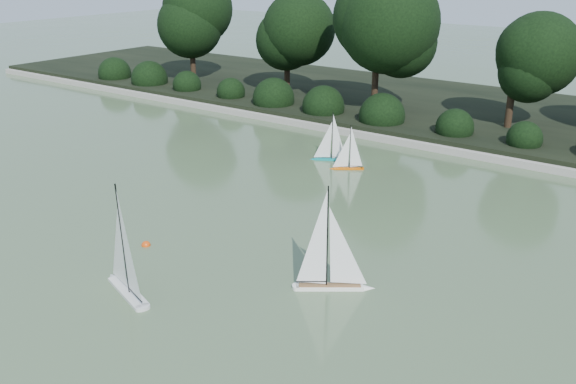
{
  "coord_description": "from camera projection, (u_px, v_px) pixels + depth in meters",
  "views": [
    {
      "loc": [
        6.39,
        -6.41,
        4.89
      ],
      "look_at": [
        -0.25,
        2.64,
        0.7
      ],
      "focal_mm": 40.0,
      "sensor_mm": 36.0,
      "label": 1
    }
  ],
  "objects": [
    {
      "name": "tree_line",
      "position": [
        527.0,
        43.0,
        17.13
      ],
      "size": [
        26.31,
        3.93,
        4.39
      ],
      "color": "black",
      "rests_on": "ground"
    },
    {
      "name": "sailboat_white_a",
      "position": [
        124.0,
        273.0,
        9.79
      ],
      "size": [
        1.39,
        0.65,
        1.93
      ],
      "color": "silver",
      "rests_on": "ground"
    },
    {
      "name": "sailboat_white_b",
      "position": [
        336.0,
        273.0,
        9.87
      ],
      "size": [
        1.15,
        0.9,
        1.78
      ],
      "color": "white",
      "rests_on": "ground"
    },
    {
      "name": "sailboat_teal",
      "position": [
        328.0,
        152.0,
        16.09
      ],
      "size": [
        0.9,
        0.57,
        1.31
      ],
      "color": "#0C8585",
      "rests_on": "ground"
    },
    {
      "name": "far_bank",
      "position": [
        492.0,
        116.0,
        19.86
      ],
      "size": [
        40.0,
        8.0,
        0.3
      ],
      "primitive_type": "cube",
      "color": "black",
      "rests_on": "ground"
    },
    {
      "name": "race_buoy",
      "position": [
        146.0,
        245.0,
        11.43
      ],
      "size": [
        0.17,
        0.17,
        0.17
      ],
      "primitive_type": "sphere",
      "color": "#DC440B",
      "rests_on": "ground"
    },
    {
      "name": "pond_coping",
      "position": [
        438.0,
        148.0,
        16.86
      ],
      "size": [
        40.0,
        0.35,
        0.18
      ],
      "primitive_type": "cube",
      "color": "gray",
      "rests_on": "ground"
    },
    {
      "name": "sailboat_orange",
      "position": [
        346.0,
        162.0,
        15.42
      ],
      "size": [
        0.76,
        0.57,
        1.16
      ],
      "color": "#D95802",
      "rests_on": "ground"
    },
    {
      "name": "shrub_hedge",
      "position": [
        453.0,
        127.0,
        17.42
      ],
      "size": [
        29.1,
        1.1,
        1.1
      ],
      "color": "black",
      "rests_on": "ground"
    },
    {
      "name": "ground",
      "position": [
        202.0,
        284.0,
        10.09
      ],
      "size": [
        80.0,
        80.0,
        0.0
      ],
      "primitive_type": "plane",
      "color": "#35492C",
      "rests_on": "ground"
    }
  ]
}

